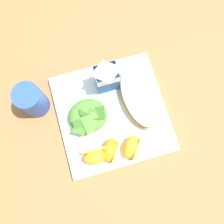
{
  "coord_description": "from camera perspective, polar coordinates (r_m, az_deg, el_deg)",
  "views": [
    {
      "loc": [
        -0.04,
        -0.14,
        0.66
      ],
      "look_at": [
        0.0,
        0.0,
        0.03
      ],
      "focal_mm": 40.05,
      "sensor_mm": 36.0,
      "label": 1
    }
  ],
  "objects": [
    {
      "name": "orange_wedge_middle",
      "position": [
        0.62,
        -0.3,
        -8.66
      ],
      "size": [
        0.06,
        0.07,
        0.04
      ],
      "color": "orange",
      "rests_on": "white_plate"
    },
    {
      "name": "orange_wedge_rear",
      "position": [
        0.63,
        4.53,
        -7.95
      ],
      "size": [
        0.06,
        0.07,
        0.04
      ],
      "color": "orange",
      "rests_on": "white_plate"
    },
    {
      "name": "ground",
      "position": [
        0.67,
        0.0,
        -0.5
      ],
      "size": [
        3.0,
        3.0,
        0.0
      ],
      "primitive_type": "plane",
      "color": "olive"
    },
    {
      "name": "milk_carton",
      "position": [
        0.62,
        -1.26,
        8.15
      ],
      "size": [
        0.06,
        0.04,
        0.11
      ],
      "color": "#23569E",
      "rests_on": "white_plate"
    },
    {
      "name": "drinking_blue_cup",
      "position": [
        0.66,
        -17.82,
        2.52
      ],
      "size": [
        0.07,
        0.07,
        0.1
      ],
      "primitive_type": "cylinder",
      "color": "#284CA3",
      "rests_on": "ground"
    },
    {
      "name": "orange_wedge_front",
      "position": [
        0.62,
        -3.85,
        -10.06
      ],
      "size": [
        0.06,
        0.04,
        0.04
      ],
      "color": "orange",
      "rests_on": "white_plate"
    },
    {
      "name": "cheesy_pizza_bread",
      "position": [
        0.65,
        5.9,
        3.13
      ],
      "size": [
        0.09,
        0.17,
        0.04
      ],
      "color": "#B77F42",
      "rests_on": "white_plate"
    },
    {
      "name": "green_salad_pile",
      "position": [
        0.64,
        -5.51,
        -0.91
      ],
      "size": [
        0.1,
        0.09,
        0.05
      ],
      "color": "#4C8433",
      "rests_on": "white_plate"
    },
    {
      "name": "white_plate",
      "position": [
        0.67,
        0.0,
        -0.35
      ],
      "size": [
        0.28,
        0.28,
        0.02
      ],
      "primitive_type": "cube",
      "color": "silver",
      "rests_on": "ground"
    }
  ]
}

